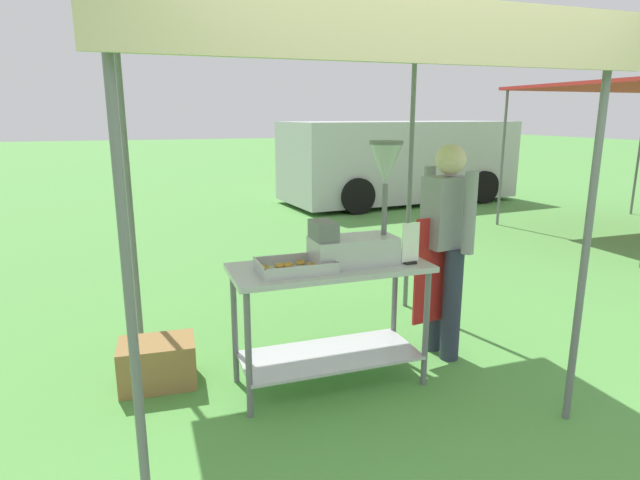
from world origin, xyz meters
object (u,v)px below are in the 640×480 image
object	(u,v)px
donut_cart	(330,300)
menu_sign	(411,246)
donut_tray	(295,268)
vendor	(445,241)
stall_canopy	(325,47)
donut_fryer	(360,224)
van_silver	(398,161)
supply_crate	(158,363)

from	to	relation	value
donut_cart	menu_sign	size ratio (longest dim) A/B	4.74
donut_tray	menu_sign	distance (m)	0.78
donut_tray	vendor	distance (m)	1.24
stall_canopy	donut_fryer	bearing A→B (deg)	-29.05
menu_sign	van_silver	world-z (taller)	van_silver
van_silver	stall_canopy	bearing A→B (deg)	-120.98
vendor	donut_tray	bearing A→B (deg)	-170.58
donut_cart	vendor	world-z (taller)	vendor
supply_crate	donut_tray	bearing A→B (deg)	-26.14
stall_canopy	donut_cart	xyz separation A→B (m)	(-0.00, -0.10, -1.61)
donut_cart	supply_crate	distance (m)	1.26
stall_canopy	vendor	world-z (taller)	stall_canopy
donut_cart	vendor	xyz separation A→B (m)	(0.97, 0.16, 0.30)
stall_canopy	donut_tray	world-z (taller)	stall_canopy
donut_tray	van_silver	bearing A→B (deg)	58.03
donut_cart	van_silver	distance (m)	8.10
menu_sign	vendor	bearing A→B (deg)	33.14
supply_crate	van_silver	bearing A→B (deg)	51.50
donut_cart	donut_fryer	bearing A→B (deg)	-3.99
donut_cart	donut_fryer	size ratio (longest dim) A/B	1.64
donut_tray	stall_canopy	bearing A→B (deg)	29.76
supply_crate	van_silver	world-z (taller)	van_silver
donut_tray	donut_cart	bearing A→B (deg)	10.37
stall_canopy	supply_crate	world-z (taller)	stall_canopy
donut_tray	vendor	world-z (taller)	vendor
stall_canopy	donut_cart	size ratio (longest dim) A/B	2.02
donut_cart	donut_tray	xyz separation A→B (m)	(-0.25, -0.05, 0.26)
donut_fryer	donut_cart	bearing A→B (deg)	176.01
donut_cart	van_silver	bearing A→B (deg)	59.38
menu_sign	supply_crate	xyz separation A→B (m)	(-1.63, 0.52, -0.81)
donut_tray	donut_fryer	world-z (taller)	donut_fryer
stall_canopy	van_silver	world-z (taller)	stall_canopy
vendor	donut_cart	bearing A→B (deg)	-170.83
donut_cart	donut_fryer	distance (m)	0.55
donut_fryer	vendor	size ratio (longest dim) A/B	0.50
van_silver	vendor	bearing A→B (deg)	-114.83
donut_fryer	supply_crate	xyz separation A→B (m)	(-1.32, 0.39, -0.96)
donut_cart	supply_crate	bearing A→B (deg)	161.33
supply_crate	vendor	bearing A→B (deg)	-6.03
stall_canopy	donut_fryer	size ratio (longest dim) A/B	3.31
donut_cart	van_silver	world-z (taller)	van_silver
menu_sign	donut_fryer	bearing A→B (deg)	157.36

